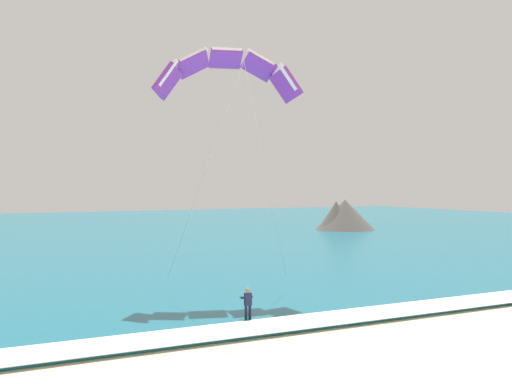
# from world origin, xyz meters

# --- Properties ---
(sea) EXTENTS (200.00, 120.00, 0.20)m
(sea) POSITION_xyz_m (0.00, 72.86, 0.10)
(sea) COLOR #146075
(sea) RESTS_ON ground
(surf_foam) EXTENTS (200.00, 2.59, 0.04)m
(surf_foam) POSITION_xyz_m (0.00, 13.86, 0.22)
(surf_foam) COLOR white
(surf_foam) RESTS_ON sea
(surfboard) EXTENTS (0.54, 1.43, 0.09)m
(surfboard) POSITION_xyz_m (-0.51, 15.61, 0.03)
(surfboard) COLOR #E04C38
(surfboard) RESTS_ON ground
(kitesurfer) EXTENTS (0.55, 0.54, 1.69)m
(kitesurfer) POSITION_xyz_m (-0.51, 15.63, 0.94)
(kitesurfer) COLOR #191E38
(kitesurfer) RESTS_ON ground
(kite_primary) EXTENTS (8.56, 8.25, 13.53)m
(kite_primary) POSITION_xyz_m (1.47, 22.51, 13.39)
(kite_primary) COLOR purple
(headland_right) EXTENTS (8.85, 8.85, 4.48)m
(headland_right) POSITION_xyz_m (36.18, 60.02, 2.21)
(headland_right) COLOR #56514C
(headland_right) RESTS_ON ground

